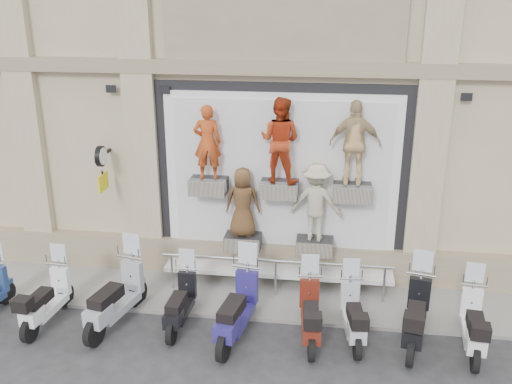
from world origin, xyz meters
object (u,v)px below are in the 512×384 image
(scooter_e, at_px, (237,298))
(scooter_f, at_px, (311,305))
(scooter_d, at_px, (180,294))
(scooter_g, at_px, (354,306))
(guard_rail, at_px, (276,279))
(scooter_i, at_px, (475,314))
(scooter_h, at_px, (417,305))
(scooter_c, at_px, (115,287))
(clock_sign_bracket, at_px, (102,162))
(scooter_b, at_px, (45,290))

(scooter_e, bearing_deg, scooter_f, 14.74)
(scooter_d, relative_size, scooter_f, 0.94)
(scooter_g, bearing_deg, guard_rail, 134.48)
(scooter_g, xyz_separation_m, scooter_i, (2.19, -0.06, 0.04))
(scooter_f, xyz_separation_m, scooter_i, (3.01, 0.06, 0.00))
(scooter_f, relative_size, scooter_g, 1.05)
(scooter_d, height_order, scooter_h, scooter_h)
(scooter_c, xyz_separation_m, scooter_h, (5.83, 0.15, -0.03))
(scooter_d, relative_size, scooter_i, 0.94)
(guard_rail, xyz_separation_m, scooter_h, (2.79, -1.31, 0.35))
(scooter_i, bearing_deg, clock_sign_bracket, 172.99)
(scooter_f, height_order, scooter_i, same)
(scooter_h, relative_size, scooter_i, 1.09)
(scooter_b, relative_size, scooter_d, 1.05)
(scooter_c, height_order, scooter_g, scooter_c)
(guard_rail, height_order, scooter_d, scooter_d)
(guard_rail, bearing_deg, scooter_b, -160.37)
(scooter_i, bearing_deg, scooter_h, -177.68)
(scooter_c, bearing_deg, scooter_b, -162.01)
(scooter_b, bearing_deg, guard_rail, 24.27)
(scooter_f, height_order, scooter_g, scooter_f)
(scooter_d, distance_m, scooter_f, 2.58)
(guard_rail, distance_m, clock_sign_bracket, 4.57)
(guard_rail, height_order, scooter_g, scooter_g)
(clock_sign_bracket, bearing_deg, guard_rail, -6.84)
(scooter_d, relative_size, scooter_g, 0.99)
(clock_sign_bracket, bearing_deg, scooter_i, -13.51)
(scooter_f, xyz_separation_m, scooter_g, (0.81, 0.12, -0.04))
(scooter_c, height_order, scooter_h, scooter_c)
(scooter_b, bearing_deg, scooter_f, 6.17)
(scooter_f, bearing_deg, scooter_g, 3.39)
(scooter_b, distance_m, scooter_i, 8.26)
(scooter_b, xyz_separation_m, scooter_e, (3.85, 0.01, 0.11))
(guard_rail, xyz_separation_m, scooter_b, (-4.44, -1.58, 0.28))
(scooter_b, height_order, scooter_d, scooter_b)
(scooter_e, height_order, scooter_h, scooter_e)
(scooter_c, bearing_deg, scooter_h, 14.22)
(clock_sign_bracket, distance_m, scooter_c, 2.87)
(scooter_b, distance_m, scooter_e, 3.86)
(scooter_g, height_order, scooter_i, scooter_i)
(scooter_c, relative_size, scooter_h, 1.04)
(scooter_e, bearing_deg, scooter_c, -173.60)
(scooter_e, distance_m, scooter_h, 3.38)
(scooter_f, bearing_deg, scooter_h, -1.04)
(scooter_b, relative_size, scooter_i, 0.99)
(clock_sign_bracket, height_order, scooter_i, clock_sign_bracket)
(scooter_b, distance_m, scooter_g, 6.07)
(guard_rail, relative_size, scooter_g, 2.88)
(scooter_b, bearing_deg, scooter_i, 6.00)
(scooter_c, bearing_deg, scooter_f, 13.00)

